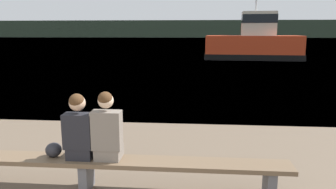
# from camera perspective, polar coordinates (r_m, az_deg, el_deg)

# --- Properties ---
(water_surface) EXTENTS (240.00, 240.00, 0.00)m
(water_surface) POSITION_cam_1_polar(r_m,az_deg,el_deg) (127.70, 4.23, 9.91)
(water_surface) COLOR #5684A3
(water_surface) RESTS_ON ground
(far_shoreline) EXTENTS (600.00, 12.00, 6.25)m
(far_shoreline) POSITION_cam_1_polar(r_m,az_deg,el_deg) (127.60, 4.25, 11.31)
(far_shoreline) COLOR #2D3D2D
(far_shoreline) RESTS_ON ground
(bench_main) EXTENTS (5.66, 0.42, 0.46)m
(bench_main) POSITION_cam_1_polar(r_m,az_deg,el_deg) (4.83, -14.09, -11.74)
(bench_main) COLOR brown
(bench_main) RESTS_ON ground
(person_left) EXTENTS (0.40, 0.37, 0.93)m
(person_left) POSITION_cam_1_polar(r_m,az_deg,el_deg) (4.68, -15.23, -5.85)
(person_left) COLOR black
(person_left) RESTS_ON bench_main
(person_right) EXTENTS (0.40, 0.36, 0.96)m
(person_right) POSITION_cam_1_polar(r_m,az_deg,el_deg) (4.56, -10.57, -6.00)
(person_right) COLOR #70665B
(person_right) RESTS_ON bench_main
(shopping_bag) EXTENTS (0.22, 0.23, 0.20)m
(shopping_bag) POSITION_cam_1_polar(r_m,az_deg,el_deg) (4.96, -19.30, -9.07)
(shopping_bag) COLOR #232328
(shopping_bag) RESTS_ON bench_main
(tugboat_red) EXTENTS (7.78, 3.64, 6.75)m
(tugboat_red) POSITION_cam_1_polar(r_m,az_deg,el_deg) (27.36, 14.71, 8.46)
(tugboat_red) COLOR red
(tugboat_red) RESTS_ON water_surface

